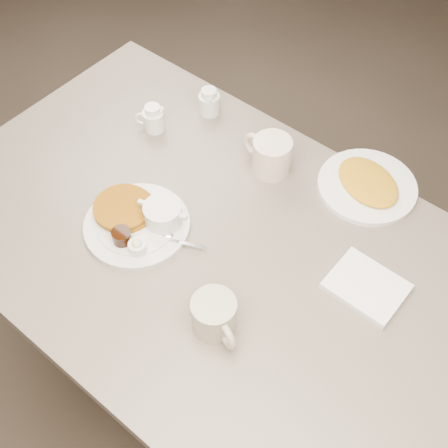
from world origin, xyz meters
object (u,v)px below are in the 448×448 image
Objects in this scene: coffee_mug_far at (270,155)px; creamer_left at (153,119)px; creamer_right at (209,102)px; hash_plate at (367,185)px; main_plate at (140,220)px; diner_table at (219,283)px; coffee_mug_near at (215,316)px.

coffee_mug_far is 1.78× the size of creamer_left.
hash_plate is (0.51, 0.04, -0.02)m from creamer_right.
creamer_left and creamer_right have the same top height.
main_plate is 4.01× the size of creamer_right.
hash_plate is at bearing 65.26° from diner_table.
creamer_right is at bearing 63.76° from creamer_left.
creamer_right is at bearing 165.66° from coffee_mug_far.
creamer_left is at bearing 153.71° from diner_table.
coffee_mug_near reaches higher than hash_plate.
creamer_right is at bearing 107.84° from main_plate.
coffee_mug_far is at bearing -156.48° from hash_plate.
coffee_mug_far reaches higher than main_plate.
main_plate is 4.11× the size of creamer_left.
diner_table is 0.53m from creamer_right.
coffee_mug_far is at bearing 13.83° from creamer_left.
creamer_right reaches higher than diner_table.
hash_plate is (0.05, 0.56, -0.03)m from coffee_mug_near.
creamer_left is at bearing 145.37° from coffee_mug_near.
coffee_mug_far is (-0.06, 0.29, 0.22)m from diner_table.
diner_table is 0.47m from hash_plate.
hash_plate reaches higher than diner_table.
creamer_left is at bearing 127.91° from main_plate.
coffee_mug_near reaches higher than creamer_right.
coffee_mug_far is at bearing 112.73° from coffee_mug_near.
diner_table is 4.33× the size of main_plate.
hash_plate is at bearing 17.94° from creamer_left.
creamer_right is at bearing 132.95° from diner_table.
coffee_mug_near is 1.75× the size of creamer_right.
coffee_mug_near is 0.65m from creamer_left.
creamer_left reaches higher than main_plate.
main_plate is at bearing 163.45° from coffee_mug_near.
hash_plate is at bearing 51.29° from main_plate.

